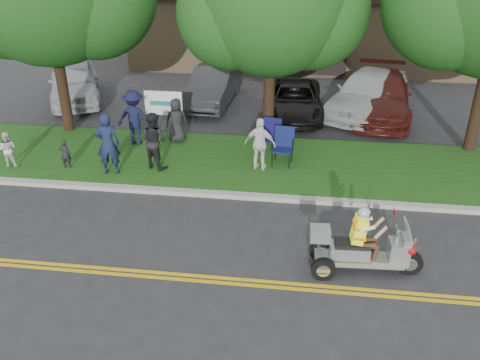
# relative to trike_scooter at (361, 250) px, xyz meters

# --- Properties ---
(ground) EXTENTS (120.00, 120.00, 0.00)m
(ground) POSITION_rel_trike_scooter_xyz_m (-3.00, -0.19, -0.55)
(ground) COLOR #28282B
(ground) RESTS_ON ground
(centerline_near) EXTENTS (60.00, 0.10, 0.01)m
(centerline_near) POSITION_rel_trike_scooter_xyz_m (-3.00, -0.77, -0.54)
(centerline_near) COLOR gold
(centerline_near) RESTS_ON ground
(centerline_far) EXTENTS (60.00, 0.10, 0.01)m
(centerline_far) POSITION_rel_trike_scooter_xyz_m (-3.00, -0.61, -0.54)
(centerline_far) COLOR gold
(centerline_far) RESTS_ON ground
(curb) EXTENTS (60.00, 0.25, 0.12)m
(curb) POSITION_rel_trike_scooter_xyz_m (-3.00, 2.86, -0.49)
(curb) COLOR #A8A89E
(curb) RESTS_ON ground
(grass_verge) EXTENTS (60.00, 4.00, 0.10)m
(grass_verge) POSITION_rel_trike_scooter_xyz_m (-3.00, 5.01, -0.49)
(grass_verge) COLOR #1C4512
(grass_verge) RESTS_ON ground
(commercial_building) EXTENTS (18.00, 8.20, 4.00)m
(commercial_building) POSITION_rel_trike_scooter_xyz_m (-1.00, 18.79, 1.46)
(commercial_building) COLOR #9E7F5B
(commercial_building) RESTS_ON ground
(tree_mid) EXTENTS (5.88, 4.80, 7.05)m
(tree_mid) POSITION_rel_trike_scooter_xyz_m (-2.44, 7.05, 3.88)
(tree_mid) COLOR #332114
(tree_mid) RESTS_ON ground
(business_sign) EXTENTS (1.25, 0.06, 1.75)m
(business_sign) POSITION_rel_trike_scooter_xyz_m (-5.90, 6.41, 0.71)
(business_sign) COLOR silver
(business_sign) RESTS_ON ground
(trike_scooter) EXTENTS (2.40, 0.82, 1.57)m
(trike_scooter) POSITION_rel_trike_scooter_xyz_m (0.00, 0.00, 0.00)
(trike_scooter) COLOR black
(trike_scooter) RESTS_ON ground
(lawn_chair_a) EXTENTS (0.66, 0.68, 1.12)m
(lawn_chair_a) POSITION_rel_trike_scooter_xyz_m (-1.89, 5.02, 0.19)
(lawn_chair_a) COLOR black
(lawn_chair_a) RESTS_ON grass_verge
(lawn_chair_b) EXTENTS (0.67, 0.69, 1.08)m
(lawn_chair_b) POSITION_rel_trike_scooter_xyz_m (-2.31, 5.81, 0.16)
(lawn_chair_b) COLOR black
(lawn_chair_b) RESTS_ON grass_verge
(spectator_adult_left) EXTENTS (0.75, 0.58, 1.83)m
(spectator_adult_left) POSITION_rel_trike_scooter_xyz_m (-6.82, 3.68, 0.47)
(spectator_adult_left) COLOR #181F43
(spectator_adult_left) RESTS_ON grass_verge
(spectator_adult_mid) EXTENTS (1.02, 0.93, 1.70)m
(spectator_adult_mid) POSITION_rel_trike_scooter_xyz_m (-5.63, 4.23, 0.41)
(spectator_adult_mid) COLOR black
(spectator_adult_mid) RESTS_ON grass_verge
(spectator_adult_right) EXTENTS (0.97, 0.53, 1.58)m
(spectator_adult_right) POSITION_rel_trike_scooter_xyz_m (-2.54, 4.51, 0.34)
(spectator_adult_right) COLOR white
(spectator_adult_right) RESTS_ON grass_verge
(spectator_chair_a) EXTENTS (1.21, 0.74, 1.81)m
(spectator_chair_a) POSITION_rel_trike_scooter_xyz_m (-6.74, 5.88, 0.46)
(spectator_chair_a) COLOR #131636
(spectator_chair_a) RESTS_ON grass_verge
(spectator_chair_b) EXTENTS (0.78, 0.56, 1.47)m
(spectator_chair_b) POSITION_rel_trike_scooter_xyz_m (-5.45, 6.23, 0.29)
(spectator_chair_b) COLOR black
(spectator_chair_b) RESTS_ON grass_verge
(child_left) EXTENTS (0.34, 0.24, 0.88)m
(child_left) POSITION_rel_trike_scooter_xyz_m (-8.25, 3.87, -0.01)
(child_left) COLOR black
(child_left) RESTS_ON grass_verge
(child_right) EXTENTS (0.56, 0.46, 1.07)m
(child_right) POSITION_rel_trike_scooter_xyz_m (-9.97, 3.76, 0.09)
(child_right) COLOR silver
(child_right) RESTS_ON grass_verge
(parked_car_far_left) EXTENTS (3.68, 5.11, 1.62)m
(parked_car_far_left) POSITION_rel_trike_scooter_xyz_m (-10.69, 10.17, 0.26)
(parked_car_far_left) COLOR #B5B8BD
(parked_car_far_left) RESTS_ON ground
(parked_car_left) EXTENTS (1.79, 4.46, 1.44)m
(parked_car_left) POSITION_rel_trike_scooter_xyz_m (-5.00, 10.51, 0.17)
(parked_car_left) COLOR #2B2B2D
(parked_car_left) RESTS_ON ground
(parked_car_mid) EXTENTS (2.25, 4.54, 1.24)m
(parked_car_mid) POSITION_rel_trike_scooter_xyz_m (-1.70, 9.50, 0.07)
(parked_car_mid) COLOR black
(parked_car_mid) RESTS_ON ground
(parked_car_right) EXTENTS (2.76, 5.55, 1.55)m
(parked_car_right) POSITION_rel_trike_scooter_xyz_m (1.50, 10.02, 0.22)
(parked_car_right) COLOR #461510
(parked_car_right) RESTS_ON ground
(parked_car_far_right) EXTENTS (3.93, 5.40, 1.71)m
(parked_car_far_right) POSITION_rel_trike_scooter_xyz_m (1.02, 10.04, 0.30)
(parked_car_far_right) COLOR #BABDC2
(parked_car_far_right) RESTS_ON ground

